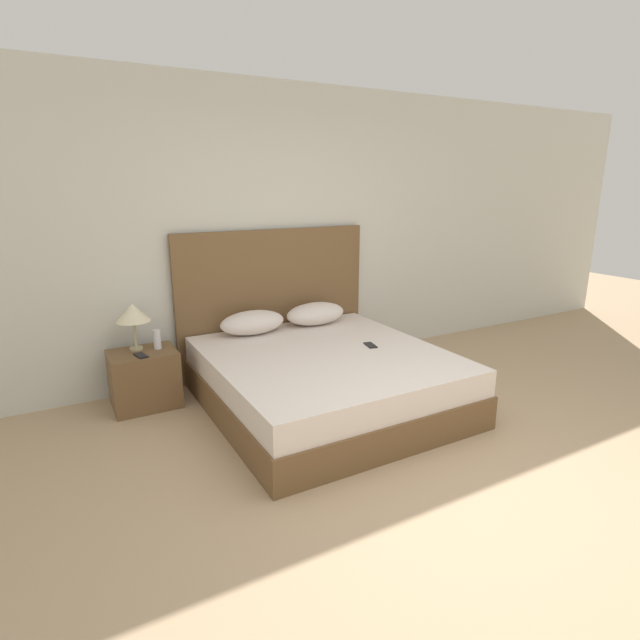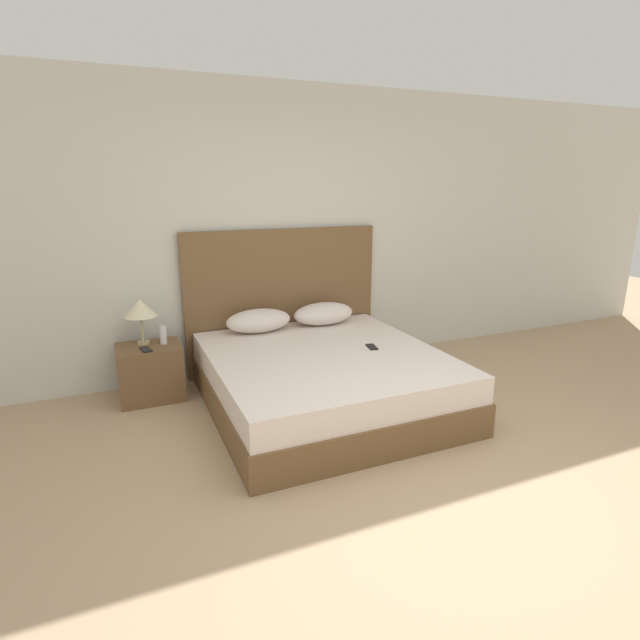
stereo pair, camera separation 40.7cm
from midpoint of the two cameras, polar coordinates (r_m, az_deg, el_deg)
The scene contains 11 objects.
ground_plane at distance 3.19m, azimuth 17.42°, elevation -19.90°, with size 16.00×16.00×0.00m, color tan.
wall_back at distance 4.88m, azimuth -1.49°, elevation 10.04°, with size 10.00×0.06×2.70m.
bed at distance 4.15m, azimuth 3.37°, elevation -6.89°, with size 1.84×1.97×0.47m.
headboard at distance 4.89m, azimuth -1.83°, elevation 2.25°, with size 1.93×0.05×1.39m.
pillow_left at distance 4.60m, azimuth -4.54°, elevation -0.12°, with size 0.60×0.32×0.21m.
pillow_right at distance 4.84m, azimuth 2.81°, elevation 0.70°, with size 0.60×0.32×0.21m.
phone_on_bed at distance 4.23m, azimuth 8.69°, elevation -3.10°, with size 0.10×0.16×0.01m.
nightstand at distance 4.47m, azimuth -16.36°, elevation -5.79°, with size 0.53×0.41×0.47m.
table_lamp at distance 4.39m, azimuth -17.40°, elevation 1.20°, with size 0.27×0.27×0.39m.
phone_on_nightstand at distance 4.29m, azimuth -16.77°, elevation -3.28°, with size 0.10×0.16×0.01m.
toiletry_bottle at distance 4.40m, azimuth -15.01°, elevation -1.65°, with size 0.06×0.06×0.16m.
Camera 2 is at (-1.61, -2.01, 1.80)m, focal length 28.00 mm.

